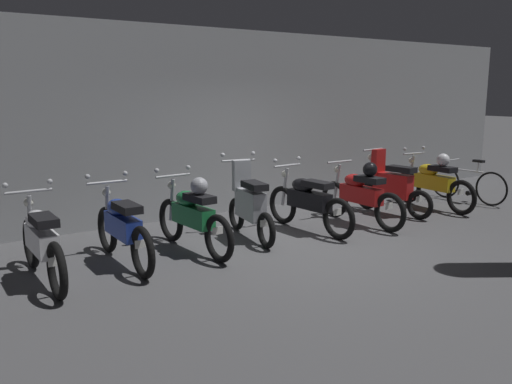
{
  "coord_description": "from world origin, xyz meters",
  "views": [
    {
      "loc": [
        -4.84,
        -5.88,
        2.24
      ],
      "look_at": [
        -0.5,
        0.7,
        0.75
      ],
      "focal_mm": 37.6,
      "sensor_mm": 36.0,
      "label": 1
    }
  ],
  "objects": [
    {
      "name": "ground_plane",
      "position": [
        0.0,
        0.0,
        0.0
      ],
      "size": [
        80.0,
        80.0,
        0.0
      ],
      "primitive_type": "plane",
      "color": "#4C4C4F"
    },
    {
      "name": "back_wall",
      "position": [
        0.0,
        2.8,
        1.67
      ],
      "size": [
        16.0,
        0.3,
        3.33
      ],
      "primitive_type": "cube",
      "color": "#9EA0A3",
      "rests_on": "ground"
    },
    {
      "name": "motorbike_slot_0",
      "position": [
        -3.6,
        0.6,
        0.49
      ],
      "size": [
        0.59,
        1.95,
        1.15
      ],
      "color": "black",
      "rests_on": "ground"
    },
    {
      "name": "motorbike_slot_1",
      "position": [
        -2.57,
        0.73,
        0.49
      ],
      "size": [
        0.59,
        1.95,
        1.15
      ],
      "color": "black",
      "rests_on": "ground"
    },
    {
      "name": "motorbike_slot_2",
      "position": [
        -1.55,
        0.75,
        0.53
      ],
      "size": [
        0.59,
        1.95,
        1.15
      ],
      "color": "black",
      "rests_on": "ground"
    },
    {
      "name": "motorbike_slot_3",
      "position": [
        -0.51,
        0.89,
        0.53
      ],
      "size": [
        0.58,
        1.67,
        1.29
      ],
      "color": "black",
      "rests_on": "ground"
    },
    {
      "name": "motorbike_slot_4",
      "position": [
        0.51,
        0.72,
        0.49
      ],
      "size": [
        0.59,
        1.95,
        1.15
      ],
      "color": "black",
      "rests_on": "ground"
    },
    {
      "name": "motorbike_slot_5",
      "position": [
        1.54,
        0.58,
        0.53
      ],
      "size": [
        0.56,
        1.95,
        1.08
      ],
      "color": "black",
      "rests_on": "ground"
    },
    {
      "name": "motorbike_slot_6",
      "position": [
        2.57,
        0.85,
        0.52
      ],
      "size": [
        0.56,
        1.68,
        1.18
      ],
      "color": "black",
      "rests_on": "ground"
    },
    {
      "name": "motorbike_slot_7",
      "position": [
        3.6,
        0.72,
        0.53
      ],
      "size": [
        0.59,
        1.95,
        1.15
      ],
      "color": "black",
      "rests_on": "ground"
    },
    {
      "name": "bicycle",
      "position": [
        4.72,
        0.75,
        0.36
      ],
      "size": [
        0.5,
        1.73,
        0.89
      ],
      "color": "black",
      "rests_on": "ground"
    }
  ]
}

